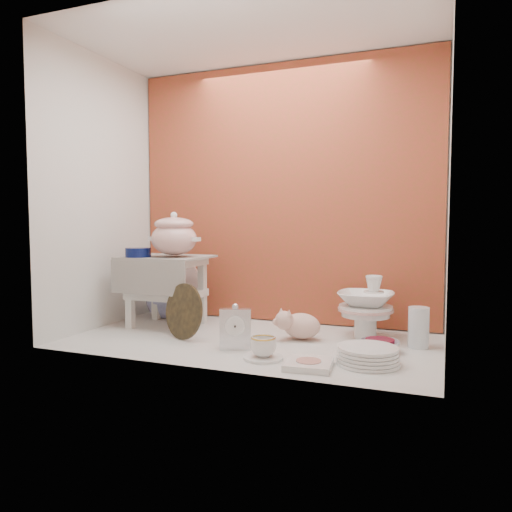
{
  "coord_description": "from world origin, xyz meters",
  "views": [
    {
      "loc": [
        0.89,
        -2.21,
        0.59
      ],
      "look_at": [
        0.02,
        0.02,
        0.42
      ],
      "focal_mm": 34.12,
      "sensor_mm": 36.0,
      "label": 1
    }
  ],
  "objects": [
    {
      "name": "porcelain_tower",
      "position": [
        0.52,
        0.25,
        0.16
      ],
      "size": [
        0.3,
        0.3,
        0.32
      ],
      "primitive_type": null,
      "rotation": [
        0.0,
        0.0,
        -0.09
      ],
      "color": "white",
      "rests_on": "ground"
    },
    {
      "name": "clear_glass_vase",
      "position": [
        0.78,
        0.16,
        0.1
      ],
      "size": [
        0.12,
        0.12,
        0.19
      ],
      "primitive_type": "cylinder",
      "rotation": [
        0.0,
        0.0,
        0.38
      ],
      "color": "silver",
      "rests_on": "ground"
    },
    {
      "name": "ground",
      "position": [
        0.0,
        0.0,
        0.0
      ],
      "size": [
        1.8,
        1.8,
        0.0
      ],
      "primitive_type": "plane",
      "color": "silver",
      "rests_on": "ground"
    },
    {
      "name": "mantel_clock",
      "position": [
        -0.0,
        -0.18,
        0.1
      ],
      "size": [
        0.15,
        0.1,
        0.21
      ],
      "primitive_type": "cube",
      "rotation": [
        0.0,
        0.0,
        0.36
      ],
      "color": "silver",
      "rests_on": "ground"
    },
    {
      "name": "lattice_dish",
      "position": [
        0.39,
        -0.33,
        0.01
      ],
      "size": [
        0.21,
        0.21,
        0.03
      ],
      "primitive_type": "cube",
      "rotation": [
        0.0,
        0.0,
        0.11
      ],
      "color": "white",
      "rests_on": "ground"
    },
    {
      "name": "floral_platter",
      "position": [
        -0.69,
        0.45,
        0.18
      ],
      "size": [
        0.37,
        0.13,
        0.36
      ],
      "primitive_type": null,
      "rotation": [
        0.0,
        0.0,
        -0.12
      ],
      "color": "silver",
      "rests_on": "ground"
    },
    {
      "name": "teacup_saucer",
      "position": [
        0.17,
        -0.29,
        0.01
      ],
      "size": [
        0.21,
        0.21,
        0.01
      ],
      "primitive_type": "cylinder",
      "rotation": [
        0.0,
        0.0,
        0.24
      ],
      "color": "white",
      "rests_on": "ground"
    },
    {
      "name": "cobalt_bowl",
      "position": [
        -0.67,
        0.02,
        0.42
      ],
      "size": [
        0.17,
        0.17,
        0.05
      ],
      "primitive_type": "cylinder",
      "rotation": [
        0.0,
        0.0,
        0.29
      ],
      "color": "#091244",
      "rests_on": "step_stool"
    },
    {
      "name": "niche_shell",
      "position": [
        0.0,
        0.18,
        0.93
      ],
      "size": [
        1.86,
        1.03,
        1.53
      ],
      "color": "#A9362A",
      "rests_on": "ground"
    },
    {
      "name": "blue_white_vase",
      "position": [
        -0.72,
        0.37,
        0.13
      ],
      "size": [
        0.32,
        0.32,
        0.25
      ],
      "primitive_type": "imported",
      "rotation": [
        0.0,
        0.0,
        -0.4
      ],
      "color": "white",
      "rests_on": "ground"
    },
    {
      "name": "lacquer_tray",
      "position": [
        -0.32,
        -0.1,
        0.14
      ],
      "size": [
        0.28,
        0.16,
        0.28
      ],
      "primitive_type": null,
      "rotation": [
        0.0,
        0.0,
        -0.4
      ],
      "color": "black",
      "rests_on": "ground"
    },
    {
      "name": "gold_rim_teacup",
      "position": [
        0.17,
        -0.29,
        0.06
      ],
      "size": [
        0.14,
        0.14,
        0.09
      ],
      "primitive_type": "imported",
      "rotation": [
        0.0,
        0.0,
        0.31
      ],
      "color": "white",
      "rests_on": "teacup_saucer"
    },
    {
      "name": "crystal_bowl",
      "position": [
        0.63,
        0.01,
        0.03
      ],
      "size": [
        0.21,
        0.21,
        0.05
      ],
      "primitive_type": "imported",
      "rotation": [
        0.0,
        0.0,
        0.22
      ],
      "color": "silver",
      "rests_on": "ground"
    },
    {
      "name": "dinner_plate_stack",
      "position": [
        0.6,
        -0.2,
        0.04
      ],
      "size": [
        0.27,
        0.27,
        0.07
      ],
      "primitive_type": "cylinder",
      "rotation": [
        0.0,
        0.0,
        0.04
      ],
      "color": "white",
      "rests_on": "ground"
    },
    {
      "name": "step_stool",
      "position": [
        -0.57,
        0.14,
        0.2
      ],
      "size": [
        0.45,
        0.39,
        0.4
      ],
      "primitive_type": null,
      "rotation": [
        0.0,
        0.0,
        0.0
      ],
      "color": "silver",
      "rests_on": "ground"
    },
    {
      "name": "plush_pig",
      "position": [
        0.23,
        0.1,
        0.07
      ],
      "size": [
        0.27,
        0.21,
        0.14
      ],
      "primitive_type": "ellipsoid",
      "rotation": [
        0.0,
        0.0,
        0.21
      ],
      "color": "#D5A796",
      "rests_on": "ground"
    },
    {
      "name": "soup_tureen",
      "position": [
        -0.49,
        0.1,
        0.52
      ],
      "size": [
        0.38,
        0.38,
        0.25
      ],
      "primitive_type": null,
      "rotation": [
        0.0,
        0.0,
        0.4
      ],
      "color": "white",
      "rests_on": "step_stool"
    }
  ]
}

